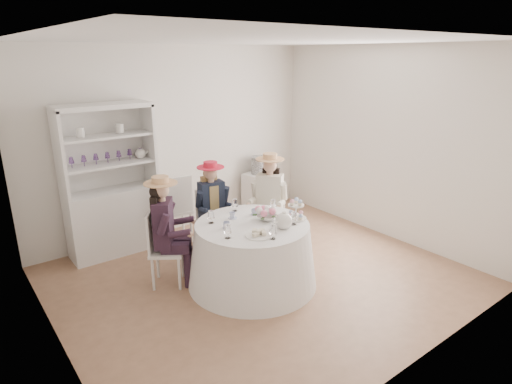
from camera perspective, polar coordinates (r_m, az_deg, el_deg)
ground at (r=5.27m, az=0.67°, el=-11.20°), size 4.50×4.50×0.00m
ceiling at (r=4.60m, az=0.80°, el=19.62°), size 4.50×4.50×0.00m
wall_back at (r=6.41m, az=-10.46°, el=6.71°), size 4.50×0.00×4.50m
wall_front at (r=3.49m, az=21.52°, el=-3.73°), size 4.50×0.00×4.50m
wall_left at (r=3.86m, az=-26.57°, el=-2.38°), size 0.00×4.50×4.50m
wall_right at (r=6.37m, az=16.96°, el=6.15°), size 0.00×4.50×4.50m
tea_table at (r=4.98m, az=-0.50°, el=-8.25°), size 1.49×1.49×0.74m
hutch at (r=5.95m, az=-18.63°, el=-1.25°), size 1.29×0.74×1.98m
side_table at (r=7.16m, az=0.48°, el=-0.16°), size 0.54×0.54×0.68m
hatbox at (r=7.03m, az=0.49°, el=3.59°), size 0.36×0.36×0.28m
guest_left at (r=4.91m, az=-11.97°, el=-4.35°), size 0.56×0.53×1.30m
guest_mid at (r=5.63m, az=-5.86°, el=-1.40°), size 0.47×0.48×1.26m
guest_right at (r=5.71m, az=1.77°, el=-0.59°), size 0.57×0.55×1.33m
spare_chair at (r=6.06m, az=-10.53°, el=-1.99°), size 0.46×0.46×0.99m
teacup_a at (r=4.71m, az=-3.95°, el=-4.46°), size 0.10×0.10×0.06m
teacup_b at (r=4.97m, az=-3.16°, el=-3.17°), size 0.08×0.08×0.07m
teacup_c at (r=5.08m, az=-0.21°, el=-2.71°), size 0.10×0.10×0.06m
flower_bowl at (r=4.91m, az=1.52°, el=-3.48°), size 0.26×0.26×0.05m
flower_arrangement at (r=4.92m, az=1.29°, el=-2.56°), size 0.21×0.20×0.08m
table_teapot at (r=4.69m, az=3.77°, el=-3.85°), size 0.26×0.19×0.20m
sandwich_plate at (r=4.51m, az=0.36°, el=-5.65°), size 0.29×0.29×0.06m
cupcake_stand at (r=4.96m, az=5.34°, el=-2.63°), size 0.25×0.25×0.23m
stemware_set at (r=4.79m, az=-0.51°, el=-3.42°), size 0.95×1.00×0.15m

